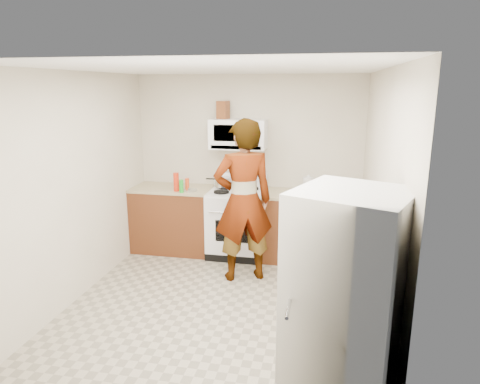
% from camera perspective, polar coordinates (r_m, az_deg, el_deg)
% --- Properties ---
extents(floor, '(3.60, 3.60, 0.00)m').
position_cam_1_polar(floor, '(4.86, -2.89, -14.81)').
color(floor, gray).
rests_on(floor, ground).
extents(back_wall, '(3.20, 0.02, 2.50)m').
position_cam_1_polar(back_wall, '(6.11, 1.05, 3.69)').
color(back_wall, beige).
rests_on(back_wall, floor).
extents(right_wall, '(0.02, 3.60, 2.50)m').
position_cam_1_polar(right_wall, '(4.30, 17.91, -1.39)').
color(right_wall, beige).
rests_on(right_wall, floor).
extents(cabinet_left, '(1.12, 0.62, 0.90)m').
position_cam_1_polar(cabinet_left, '(6.29, -8.86, -3.69)').
color(cabinet_left, '#5B2A15').
rests_on(cabinet_left, floor).
extents(counter_left, '(1.14, 0.64, 0.03)m').
position_cam_1_polar(counter_left, '(6.16, -9.02, 0.45)').
color(counter_left, tan).
rests_on(counter_left, cabinet_left).
extents(cabinet_right, '(0.80, 0.62, 0.90)m').
position_cam_1_polar(cabinet_right, '(5.94, 6.99, -4.69)').
color(cabinet_right, '#5B2A15').
rests_on(cabinet_right, floor).
extents(counter_right, '(0.82, 0.64, 0.03)m').
position_cam_1_polar(counter_right, '(5.81, 7.13, -0.32)').
color(counter_right, tan).
rests_on(counter_right, cabinet_right).
extents(gas_range, '(0.76, 0.65, 1.13)m').
position_cam_1_polar(gas_range, '(6.02, -0.44, -3.97)').
color(gas_range, white).
rests_on(gas_range, floor).
extents(microwave, '(0.76, 0.38, 0.40)m').
position_cam_1_polar(microwave, '(5.89, -0.21, 7.73)').
color(microwave, white).
rests_on(microwave, back_wall).
extents(person, '(0.85, 0.73, 1.98)m').
position_cam_1_polar(person, '(5.14, 0.45, -1.23)').
color(person, tan).
rests_on(person, floor).
extents(fridge, '(0.91, 0.91, 1.70)m').
position_cam_1_polar(fridge, '(3.09, 14.04, -15.29)').
color(fridge, silver).
rests_on(fridge, floor).
extents(kettle, '(0.18, 0.18, 0.18)m').
position_cam_1_polar(kettle, '(5.99, 9.08, 1.10)').
color(kettle, silver).
rests_on(kettle, counter_right).
extents(jug, '(0.17, 0.17, 0.24)m').
position_cam_1_polar(jug, '(5.96, -2.27, 10.88)').
color(jug, brown).
rests_on(jug, microwave).
extents(saucepan, '(0.27, 0.27, 0.12)m').
position_cam_1_polar(saucepan, '(6.05, -2.30, 1.32)').
color(saucepan, '#B9B8BD').
rests_on(saucepan, gas_range).
extents(tray, '(0.28, 0.21, 0.05)m').
position_cam_1_polar(tray, '(5.75, 0.19, 0.03)').
color(tray, white).
rests_on(tray, gas_range).
extents(bottle_spray, '(0.10, 0.10, 0.25)m').
position_cam_1_polar(bottle_spray, '(5.91, -8.50, 1.33)').
color(bottle_spray, red).
rests_on(bottle_spray, counter_left).
extents(bottle_hot_sauce, '(0.06, 0.06, 0.17)m').
position_cam_1_polar(bottle_hot_sauce, '(5.95, -7.06, 1.04)').
color(bottle_hot_sauce, '#D14117').
rests_on(bottle_hot_sauce, counter_left).
extents(bottle_green_cap, '(0.06, 0.06, 0.18)m').
position_cam_1_polar(bottle_green_cap, '(5.82, -7.83, 0.77)').
color(bottle_green_cap, green).
rests_on(bottle_green_cap, counter_left).
extents(pot_lid, '(0.27, 0.27, 0.01)m').
position_cam_1_polar(pot_lid, '(5.93, -6.78, 0.23)').
color(pot_lid, silver).
rests_on(pot_lid, counter_left).
extents(broom, '(0.15, 0.26, 1.25)m').
position_cam_1_polar(broom, '(5.55, 16.13, -4.50)').
color(broom, white).
rests_on(broom, floor).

